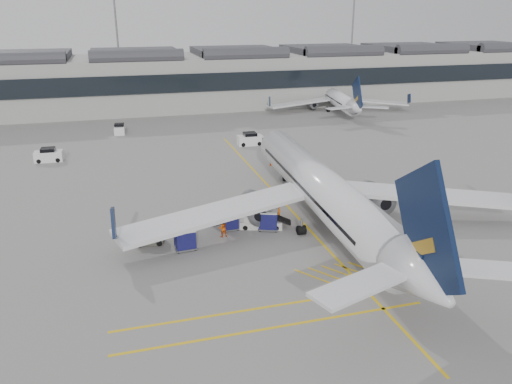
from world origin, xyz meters
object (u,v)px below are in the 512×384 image
object	(u,v)px
ramp_agent_b	(222,228)
ramp_agent_a	(279,213)
belt_loader	(260,221)
airliner_main	(323,191)
baggage_cart_a	(268,219)
pushback_tug	(150,237)

from	to	relation	value
ramp_agent_b	ramp_agent_a	bearing A→B (deg)	-166.26
belt_loader	ramp_agent_b	distance (m)	4.20
airliner_main	baggage_cart_a	size ratio (longest dim) A/B	19.03
belt_loader	ramp_agent_a	world-z (taller)	belt_loader
belt_loader	ramp_agent_a	bearing A→B (deg)	44.65
airliner_main	ramp_agent_b	world-z (taller)	airliner_main
belt_loader	baggage_cart_a	size ratio (longest dim) A/B	2.21
airliner_main	belt_loader	world-z (taller)	airliner_main
ramp_agent_a	ramp_agent_b	bearing A→B (deg)	147.90
pushback_tug	ramp_agent_a	bearing A→B (deg)	17.58
baggage_cart_a	ramp_agent_b	xyz separation A→B (m)	(-4.66, -0.40, -0.16)
pushback_tug	baggage_cart_a	bearing A→B (deg)	9.16
belt_loader	ramp_agent_b	world-z (taller)	belt_loader
airliner_main	ramp_agent_a	xyz separation A→B (m)	(-3.89, 2.00, -2.66)
baggage_cart_a	pushback_tug	bearing A→B (deg)	-158.25
airliner_main	ramp_agent_b	xyz separation A→B (m)	(-10.24, -0.33, -2.56)
belt_loader	pushback_tug	size ratio (longest dim) A/B	1.98
ramp_agent_a	pushback_tug	world-z (taller)	ramp_agent_a
belt_loader	baggage_cart_a	distance (m)	1.09
belt_loader	ramp_agent_b	xyz separation A→B (m)	(-4.02, -1.16, 0.31)
belt_loader	ramp_agent_a	distance (m)	2.61
baggage_cart_a	belt_loader	bearing A→B (deg)	151.50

